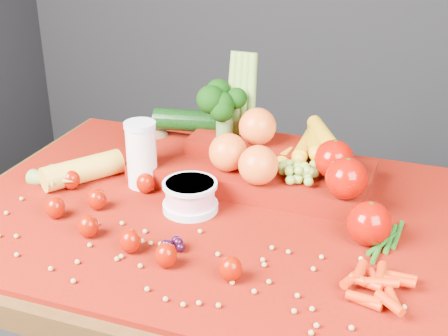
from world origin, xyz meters
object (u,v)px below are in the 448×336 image
(table, at_px, (221,255))
(yogurt_bowl, at_px, (190,195))
(milk_glass, at_px, (141,152))
(produce_mound, at_px, (264,158))

(table, relative_size, yogurt_bowl, 9.64)
(table, xyz_separation_m, milk_glass, (-0.20, 0.05, 0.19))
(table, height_order, yogurt_bowl, yogurt_bowl)
(table, xyz_separation_m, produce_mound, (0.05, 0.15, 0.17))
(milk_glass, xyz_separation_m, yogurt_bowl, (0.14, -0.07, -0.05))
(table, bearing_deg, milk_glass, 165.89)
(table, xyz_separation_m, yogurt_bowl, (-0.06, -0.02, 0.14))
(table, bearing_deg, yogurt_bowl, -164.43)
(yogurt_bowl, xyz_separation_m, produce_mound, (0.11, 0.17, 0.03))
(table, relative_size, milk_glass, 7.42)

